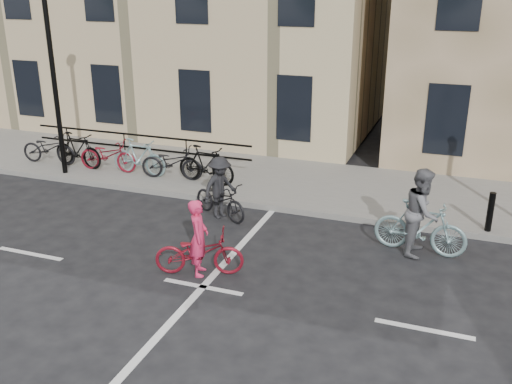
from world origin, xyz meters
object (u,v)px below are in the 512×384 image
(cyclist_dark, at_px, (220,194))
(cyclist_grey, at_px, (421,220))
(cyclist_pink, at_px, (199,249))
(lamp_post, at_px, (51,56))

(cyclist_dark, bearing_deg, cyclist_grey, -69.41)
(cyclist_pink, distance_m, cyclist_dark, 2.88)
(lamp_post, distance_m, cyclist_dark, 6.27)
(cyclist_pink, bearing_deg, cyclist_dark, -3.40)
(cyclist_grey, bearing_deg, lamp_post, 86.21)
(cyclist_dark, bearing_deg, lamp_post, 102.70)
(cyclist_dark, bearing_deg, cyclist_pink, -139.66)
(lamp_post, height_order, cyclist_pink, lamp_post)
(cyclist_grey, bearing_deg, cyclist_pink, 126.46)
(cyclist_pink, height_order, cyclist_dark, cyclist_pink)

